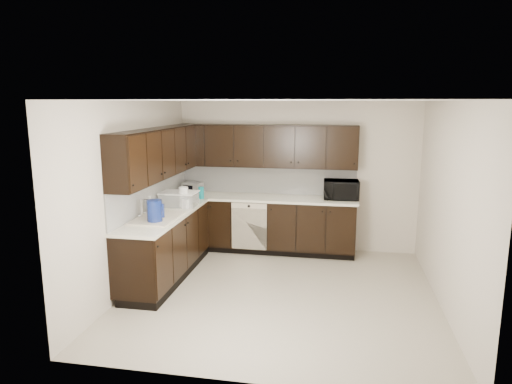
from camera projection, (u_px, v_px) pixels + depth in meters
floor at (280, 293)px, 6.02m from camera, size 4.00×4.00×0.00m
ceiling at (282, 100)px, 5.54m from camera, size 4.00×4.00×0.00m
wall_back at (296, 176)px, 7.71m from camera, size 4.00×0.02×2.50m
wall_left at (134, 195)px, 6.14m from camera, size 0.02×4.00×2.50m
wall_right at (448, 207)px, 5.42m from camera, size 0.02×4.00×2.50m
wall_front at (251, 250)px, 3.85m from camera, size 4.00×0.02×2.50m
lower_cabinets at (226, 236)px, 7.19m from camera, size 3.00×2.80×0.90m
countertop at (226, 204)px, 7.09m from camera, size 3.03×2.83×0.04m
backsplash at (216, 185)px, 7.28m from camera, size 3.00×2.80×0.48m
upper_cabinets at (221, 149)px, 7.04m from camera, size 3.00×2.80×0.70m
dishwasher at (249, 223)px, 7.40m from camera, size 0.58×0.04×0.78m
sink at (157, 223)px, 6.14m from camera, size 0.54×0.82×0.42m
microwave at (341, 190)px, 7.35m from camera, size 0.58×0.41×0.31m
soap_bottle_a at (186, 201)px, 6.71m from camera, size 0.12×0.12×0.21m
soap_bottle_b at (151, 205)px, 6.35m from camera, size 0.12×0.12×0.26m
toaster_oven at (193, 188)px, 7.79m from camera, size 0.36×0.29×0.20m
storage_bin at (179, 199)px, 6.89m from camera, size 0.55×0.42×0.20m
blue_pitcher at (155, 211)px, 5.91m from camera, size 0.21×0.21×0.30m
teal_tumbler at (201, 193)px, 7.39m from camera, size 0.11×0.11×0.20m
paper_towel_roll at (184, 197)px, 6.78m from camera, size 0.15×0.15×0.31m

